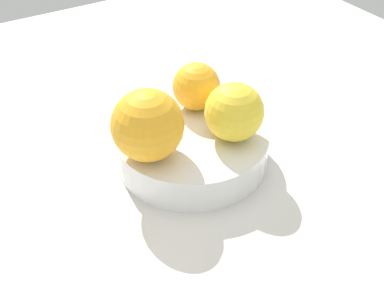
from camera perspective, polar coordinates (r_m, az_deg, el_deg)
The scene contains 5 objects.
ground_plane at distance 65.48cm, azimuth 0.00°, elevation -2.49°, with size 110.00×110.00×2.00cm, color silver.
fruit_bowl at distance 63.57cm, azimuth 0.00°, elevation -0.39°, with size 19.08×19.08×4.31cm.
orange_in_bowl_0 at distance 56.56cm, azimuth -5.05°, elevation 2.13°, with size 8.33×8.33×8.33cm, color #F9A823.
orange_in_bowl_1 at distance 65.36cm, azimuth 0.50°, elevation 6.50°, with size 6.22×6.22×6.22cm, color #F9A823.
orange_in_bowl_2 at distance 59.83cm, azimuth 4.78°, elevation 3.63°, with size 7.10×7.10×7.10cm, color yellow.
Camera 1 is at (42.80, -26.13, 41.10)cm, focal length 47.31 mm.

